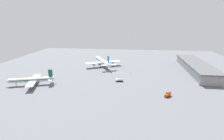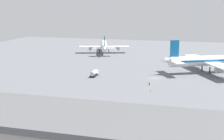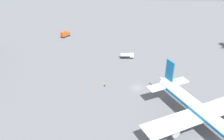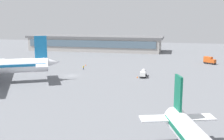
% 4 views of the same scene
% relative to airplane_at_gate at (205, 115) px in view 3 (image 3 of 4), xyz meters
% --- Properties ---
extents(ground, '(288.00, 288.00, 0.00)m').
position_rel_airplane_at_gate_xyz_m(ground, '(-22.89, -19.11, -5.59)').
color(ground, slate).
extents(airplane_at_gate, '(46.46, 38.74, 15.37)m').
position_rel_airplane_at_gate_xyz_m(airplane_at_gate, '(0.00, 0.00, 0.00)').
color(airplane_at_gate, white).
rests_on(airplane_at_gate, ground).
extents(catering_truck, '(5.60, 4.92, 3.30)m').
position_rel_airplane_at_gate_xyz_m(catering_truck, '(-75.69, -58.55, -3.89)').
color(catering_truck, black).
rests_on(catering_truck, ground).
extents(fuel_truck, '(2.43, 6.38, 2.50)m').
position_rel_airplane_at_gate_xyz_m(fuel_truck, '(-49.35, -22.87, -4.20)').
color(fuel_truck, black).
rests_on(fuel_truck, ground).
extents(ground_crew_worker, '(0.54, 0.54, 1.67)m').
position_rel_airplane_at_gate_xyz_m(ground_crew_worker, '(-23.44, -31.93, -4.74)').
color(ground_crew_worker, '#1E2338').
rests_on(ground_crew_worker, ground).
extents(safety_cone_near_gate, '(0.44, 0.44, 0.60)m').
position_rel_airplane_at_gate_xyz_m(safety_cone_near_gate, '(-21.36, -41.32, -5.29)').
color(safety_cone_near_gate, '#EA590C').
rests_on(safety_cone_near_gate, ground).
extents(safety_cone_far_side, '(0.44, 0.44, 0.60)m').
position_rel_airplane_at_gate_xyz_m(safety_cone_far_side, '(-47.51, -20.74, -5.29)').
color(safety_cone_far_side, '#EA590C').
rests_on(safety_cone_far_side, ground).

